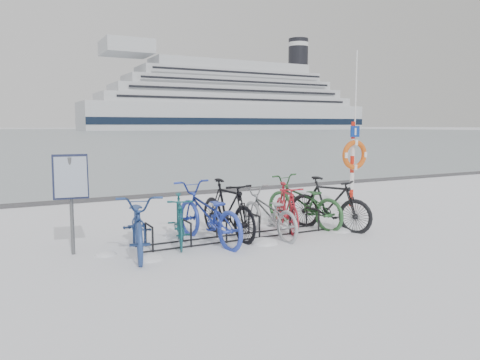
% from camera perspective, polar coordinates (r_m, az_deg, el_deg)
% --- Properties ---
extents(ground, '(900.00, 900.00, 0.00)m').
position_cam_1_polar(ground, '(9.31, -0.23, -7.09)').
color(ground, white).
rests_on(ground, ground).
extents(ice_sheet, '(400.00, 298.00, 0.02)m').
position_cam_1_polar(ice_sheet, '(163.12, -26.07, 5.23)').
color(ice_sheet, '#A0AEB5').
rests_on(ice_sheet, ground).
extents(quay_edge, '(400.00, 0.25, 0.10)m').
position_cam_1_polar(quay_edge, '(14.71, -10.79, -1.91)').
color(quay_edge, '#3F3F42').
rests_on(quay_edge, ground).
extents(bike_rack, '(4.00, 0.48, 0.46)m').
position_cam_1_polar(bike_rack, '(9.27, -0.23, -6.01)').
color(bike_rack, black).
rests_on(bike_rack, ground).
extents(info_board, '(0.60, 0.29, 1.73)m').
position_cam_1_polar(info_board, '(8.43, -19.94, -0.32)').
color(info_board, '#595B5E').
rests_on(info_board, ground).
extents(lifebuoy_station, '(0.81, 0.23, 4.21)m').
position_cam_1_polar(lifebuoy_station, '(13.08, 13.74, 2.97)').
color(lifebuoy_station, red).
rests_on(lifebuoy_station, ground).
extents(cruise_ferry, '(140.22, 26.44, 46.07)m').
position_cam_1_polar(cruise_ferry, '(226.99, -1.22, 9.29)').
color(cruise_ferry, silver).
rests_on(cruise_ferry, ground).
extents(bike_0, '(1.20, 2.25, 1.12)m').
position_cam_1_polar(bike_0, '(8.33, -12.25, -4.94)').
color(bike_0, navy).
rests_on(bike_0, ground).
extents(bike_1, '(0.92, 1.68, 0.97)m').
position_cam_1_polar(bike_1, '(8.85, -7.39, -4.66)').
color(bike_1, '#165258').
rests_on(bike_1, ground).
extents(bike_2, '(1.09, 2.32, 1.17)m').
position_cam_1_polar(bike_2, '(8.91, -3.99, -3.89)').
color(bike_2, '#2940B6').
rests_on(bike_2, ground).
extents(bike_3, '(0.75, 2.02, 1.19)m').
position_cam_1_polar(bike_3, '(9.30, -1.51, -3.38)').
color(bike_3, black).
rests_on(bike_3, ground).
extents(bike_4, '(0.77, 1.97, 1.02)m').
position_cam_1_polar(bike_4, '(9.43, 3.46, -3.77)').
color(bike_4, '#9B9FA3').
rests_on(bike_4, ground).
extents(bike_5, '(0.98, 1.80, 1.04)m').
position_cam_1_polar(bike_5, '(9.94, 5.70, -3.19)').
color(bike_5, '#B21F2B').
rests_on(bike_5, ground).
extents(bike_6, '(1.24, 2.29, 1.14)m').
position_cam_1_polar(bike_6, '(10.43, 7.71, -2.45)').
color(bike_6, '#2A5A2E').
rests_on(bike_6, ground).
extents(bike_7, '(1.34, 1.98, 1.16)m').
position_cam_1_polar(bike_7, '(10.17, 10.82, -2.70)').
color(bike_7, black).
rests_on(bike_7, ground).
extents(snow_drifts, '(6.03, 1.75, 0.19)m').
position_cam_1_polar(snow_drifts, '(9.35, 1.24, -7.04)').
color(snow_drifts, white).
rests_on(snow_drifts, ground).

